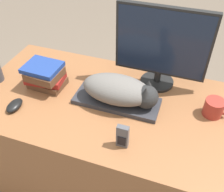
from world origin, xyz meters
TOP-DOWN VIEW (x-y plane):
  - desk at (0.00, 0.37)m, footprint 1.44×0.74m
  - keyboard at (0.03, 0.38)m, footprint 0.44×0.17m
  - cat at (0.06, 0.38)m, footprint 0.38×0.19m
  - monitor at (0.19, 0.61)m, footprint 0.48×0.18m
  - computer_mouse at (-0.44, 0.17)m, footprint 0.06×0.11m
  - coffee_mug at (0.50, 0.45)m, footprint 0.12×0.09m
  - phone at (0.14, 0.13)m, footprint 0.05×0.03m
  - book_stack at (-0.37, 0.38)m, footprint 0.21×0.17m

SIDE VIEW (x-z plane):
  - desk at x=0.00m, z-range 0.00..0.75m
  - keyboard at x=0.03m, z-range 0.75..0.77m
  - computer_mouse at x=-0.44m, z-range 0.75..0.78m
  - coffee_mug at x=0.50m, z-range 0.75..0.84m
  - phone at x=0.14m, z-range 0.75..0.86m
  - book_stack at x=-0.37m, z-range 0.75..0.89m
  - cat at x=0.06m, z-range 0.77..0.91m
  - monitor at x=0.19m, z-range 0.77..1.21m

